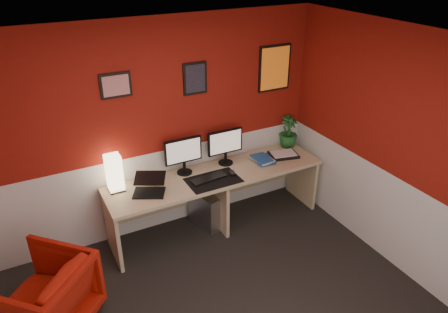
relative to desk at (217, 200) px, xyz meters
The scene contains 23 objects.
ceiling 2.63m from the desk, 113.27° to the right, with size 4.00×3.50×0.01m, color white.
wall_back 1.13m from the desk, 150.27° to the left, with size 4.00×0.01×2.50m, color maroon.
wall_right 2.17m from the desk, 45.19° to the right, with size 0.01×3.50×2.50m, color maroon.
wainscot_back 0.71m from the desk, 150.63° to the left, with size 4.00×0.01×1.00m, color silver.
wainscot_right 1.98m from the desk, 45.29° to the right, with size 0.01×3.50×1.00m, color silver.
desk is the anchor object (origin of this frame).
shoji_lamp 1.27m from the desk, behind, with size 0.16×0.16×0.40m, color #FFE5B2.
laptop 0.96m from the desk, behind, with size 0.33×0.23×0.22m, color black.
monitor_left 0.75m from the desk, 148.79° to the left, with size 0.45×0.06×0.58m, color black.
monitor_right 0.71m from the desk, 39.68° to the left, with size 0.45×0.06×0.58m, color black.
desk_mat 0.40m from the desk, 129.48° to the right, with size 0.60×0.38×0.01m, color black.
keyboard 0.41m from the desk, 151.47° to the right, with size 0.42×0.14×0.02m, color black.
mouse 0.43m from the desk, 35.72° to the right, with size 0.06×0.10×0.03m, color black.
book_bottom 0.67m from the desk, ahead, with size 0.21×0.29×0.03m, color #21579A.
book_middle 0.66m from the desk, ahead, with size 0.21×0.28×0.02m, color silver.
book_top 0.67m from the desk, ahead, with size 0.19×0.26×0.02m, color #21579A.
zen_tray 1.03m from the desk, ahead, with size 0.35×0.25×0.03m, color black.
potted_plant 1.32m from the desk, 10.79° to the left, with size 0.24×0.24×0.42m, color #19591E.
pc_tower 0.19m from the desk, 149.47° to the left, with size 0.20×0.45×0.45m, color #99999E.
armchair 2.16m from the desk, 162.26° to the right, with size 0.76×0.78×0.71m, color #AE1A0B.
art_left 1.80m from the desk, 161.12° to the left, with size 0.32×0.02×0.26m, color red.
art_center 1.48m from the desk, 104.87° to the left, with size 0.28×0.02×0.36m, color black.
art_right 1.74m from the desk, 18.90° to the left, with size 0.44×0.02×0.56m, color orange.
Camera 1 is at (-1.29, -2.40, 3.16)m, focal length 33.57 mm.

